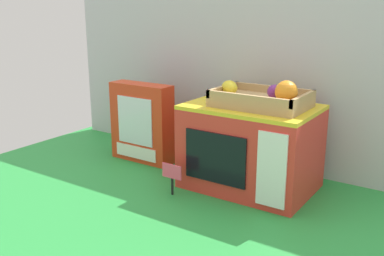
# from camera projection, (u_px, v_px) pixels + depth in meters

# --- Properties ---
(ground_plane) EXTENTS (1.70, 1.70, 0.00)m
(ground_plane) POSITION_uv_depth(u_px,v_px,m) (214.00, 180.00, 1.50)
(ground_plane) COLOR green
(ground_plane) RESTS_ON ground
(display_back_panel) EXTENTS (1.61, 0.03, 0.63)m
(display_back_panel) POSITION_uv_depth(u_px,v_px,m) (249.00, 78.00, 1.60)
(display_back_panel) COLOR #B7BABF
(display_back_panel) RESTS_ON ground
(toy_microwave) EXTENTS (0.40, 0.28, 0.27)m
(toy_microwave) POSITION_uv_depth(u_px,v_px,m) (251.00, 147.00, 1.41)
(toy_microwave) COLOR red
(toy_microwave) RESTS_ON ground
(food_groups_crate) EXTENTS (0.29, 0.19, 0.09)m
(food_groups_crate) POSITION_uv_depth(u_px,v_px,m) (263.00, 99.00, 1.35)
(food_groups_crate) COLOR tan
(food_groups_crate) RESTS_ON toy_microwave
(cookie_set_box) EXTENTS (0.25, 0.08, 0.29)m
(cookie_set_box) POSITION_uv_depth(u_px,v_px,m) (142.00, 123.00, 1.66)
(cookie_set_box) COLOR red
(cookie_set_box) RESTS_ON ground
(price_sign) EXTENTS (0.07, 0.01, 0.10)m
(price_sign) POSITION_uv_depth(u_px,v_px,m) (172.00, 175.00, 1.37)
(price_sign) COLOR black
(price_sign) RESTS_ON ground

